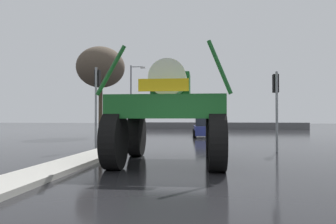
{
  "coord_description": "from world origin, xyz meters",
  "views": [
    {
      "loc": [
        0.74,
        -6.43,
        1.56
      ],
      "look_at": [
        -0.88,
        5.98,
        1.78
      ],
      "focal_mm": 33.14,
      "sensor_mm": 36.0,
      "label": 1
    }
  ],
  "objects_px": {
    "traffic_signal_near_left": "(97,90)",
    "streetlight_far_left": "(132,95)",
    "oversize_sprayer": "(170,113)",
    "traffic_signal_near_right": "(276,93)",
    "bare_tree_left": "(101,68)",
    "sedan_ahead": "(205,128)"
  },
  "relations": [
    {
      "from": "oversize_sprayer",
      "to": "traffic_signal_near_right",
      "type": "height_order",
      "value": "oversize_sprayer"
    },
    {
      "from": "oversize_sprayer",
      "to": "bare_tree_left",
      "type": "height_order",
      "value": "bare_tree_left"
    },
    {
      "from": "traffic_signal_near_right",
      "to": "bare_tree_left",
      "type": "distance_m",
      "value": 16.09
    },
    {
      "from": "traffic_signal_near_right",
      "to": "bare_tree_left",
      "type": "bearing_deg",
      "value": 139.58
    },
    {
      "from": "traffic_signal_near_right",
      "to": "streetlight_far_left",
      "type": "xyz_separation_m",
      "value": [
        -11.05,
        17.12,
        1.28
      ]
    },
    {
      "from": "sedan_ahead",
      "to": "streetlight_far_left",
      "type": "xyz_separation_m",
      "value": [
        -7.7,
        6.67,
        3.22
      ]
    },
    {
      "from": "streetlight_far_left",
      "to": "sedan_ahead",
      "type": "bearing_deg",
      "value": -40.92
    },
    {
      "from": "sedan_ahead",
      "to": "traffic_signal_near_right",
      "type": "distance_m",
      "value": 11.14
    },
    {
      "from": "traffic_signal_near_left",
      "to": "streetlight_far_left",
      "type": "relative_size",
      "value": 0.57
    },
    {
      "from": "traffic_signal_near_right",
      "to": "streetlight_far_left",
      "type": "height_order",
      "value": "streetlight_far_left"
    },
    {
      "from": "traffic_signal_near_left",
      "to": "streetlight_far_left",
      "type": "bearing_deg",
      "value": 98.41
    },
    {
      "from": "traffic_signal_near_right",
      "to": "streetlight_far_left",
      "type": "distance_m",
      "value": 20.42
    },
    {
      "from": "oversize_sprayer",
      "to": "traffic_signal_near_right",
      "type": "xyz_separation_m",
      "value": [
        4.39,
        3.97,
        0.94
      ]
    },
    {
      "from": "bare_tree_left",
      "to": "streetlight_far_left",
      "type": "bearing_deg",
      "value": 81.95
    },
    {
      "from": "traffic_signal_near_right",
      "to": "bare_tree_left",
      "type": "height_order",
      "value": "bare_tree_left"
    },
    {
      "from": "oversize_sprayer",
      "to": "traffic_signal_near_left",
      "type": "distance_m",
      "value": 5.85
    },
    {
      "from": "sedan_ahead",
      "to": "bare_tree_left",
      "type": "bearing_deg",
      "value": 87.03
    },
    {
      "from": "oversize_sprayer",
      "to": "traffic_signal_near_right",
      "type": "distance_m",
      "value": 6.0
    },
    {
      "from": "sedan_ahead",
      "to": "traffic_signal_near_right",
      "type": "bearing_deg",
      "value": -166.57
    },
    {
      "from": "sedan_ahead",
      "to": "streetlight_far_left",
      "type": "relative_size",
      "value": 0.6
    },
    {
      "from": "traffic_signal_near_left",
      "to": "streetlight_far_left",
      "type": "distance_m",
      "value": 17.34
    },
    {
      "from": "oversize_sprayer",
      "to": "traffic_signal_near_left",
      "type": "relative_size",
      "value": 1.29
    }
  ]
}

